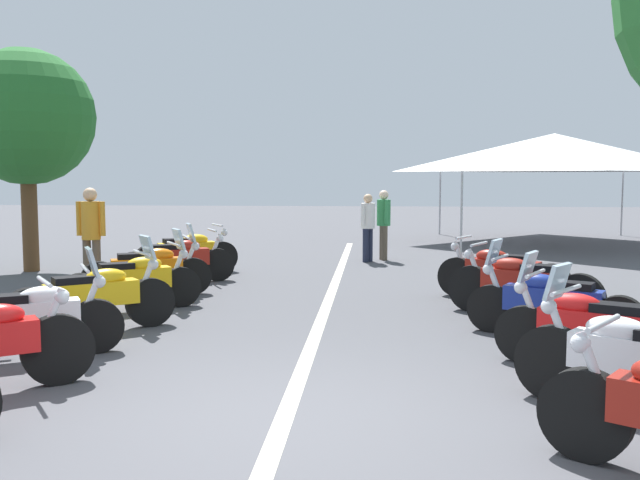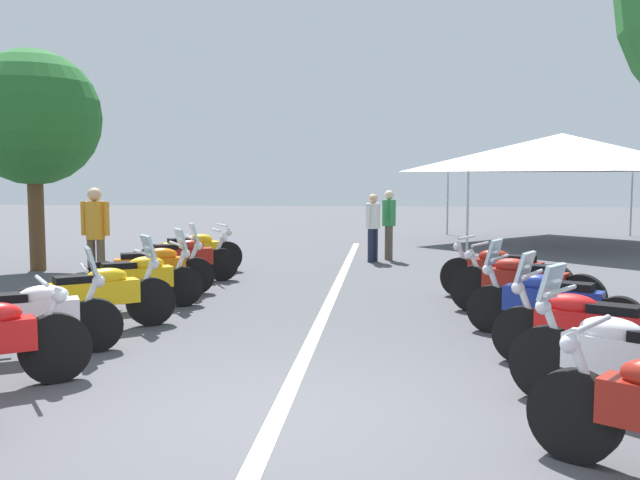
{
  "view_description": "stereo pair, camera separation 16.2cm",
  "coord_description": "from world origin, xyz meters",
  "px_view_note": "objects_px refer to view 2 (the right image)",
  "views": [
    {
      "loc": [
        -5.48,
        -0.73,
        1.99
      ],
      "look_at": [
        3.82,
        0.0,
        1.13
      ],
      "focal_mm": 39.39,
      "sensor_mm": 36.0,
      "label": 1
    },
    {
      "loc": [
        -5.48,
        -0.9,
        1.99
      ],
      "look_at": [
        3.82,
        0.0,
        1.13
      ],
      "focal_mm": 39.39,
      "sensor_mm": 36.0,
      "label": 2
    }
  ],
  "objects_px": {
    "motorcycle_left_row_5": "(152,269)",
    "roadside_tree_0": "(33,118)",
    "motorcycle_left_row_4": "(137,279)",
    "bystander_2": "(95,230)",
    "motorcycle_right_row_2": "(586,328)",
    "motorcycle_right_row_3": "(549,302)",
    "motorcycle_left_row_6": "(182,259)",
    "motorcycle_right_row_1": "(629,362)",
    "bystander_0": "(389,219)",
    "motorcycle_left_row_2": "(30,317)",
    "motorcycle_right_row_5": "(504,272)",
    "motorcycle_left_row_7": "(192,252)",
    "motorcycle_left_row_3": "(95,295)",
    "motorcycle_right_row_4": "(523,284)",
    "event_tent": "(562,153)",
    "bystander_1": "(373,223)"
  },
  "relations": [
    {
      "from": "motorcycle_right_row_4",
      "to": "bystander_0",
      "type": "bearing_deg",
      "value": -45.41
    },
    {
      "from": "motorcycle_left_row_3",
      "to": "event_tent",
      "type": "distance_m",
      "value": 15.32
    },
    {
      "from": "motorcycle_left_row_3",
      "to": "motorcycle_right_row_3",
      "type": "distance_m",
      "value": 5.66
    },
    {
      "from": "event_tent",
      "to": "motorcycle_right_row_2",
      "type": "bearing_deg",
      "value": 167.72
    },
    {
      "from": "motorcycle_left_row_6",
      "to": "motorcycle_right_row_5",
      "type": "relative_size",
      "value": 1.01
    },
    {
      "from": "motorcycle_right_row_5",
      "to": "event_tent",
      "type": "distance_m",
      "value": 10.44
    },
    {
      "from": "motorcycle_left_row_2",
      "to": "motorcycle_right_row_1",
      "type": "xyz_separation_m",
      "value": [
        -1.37,
        -5.84,
        0.02
      ]
    },
    {
      "from": "motorcycle_left_row_2",
      "to": "motorcycle_right_row_4",
      "type": "bearing_deg",
      "value": -3.48
    },
    {
      "from": "bystander_0",
      "to": "motorcycle_right_row_1",
      "type": "bearing_deg",
      "value": -94.78
    },
    {
      "from": "motorcycle_left_row_6",
      "to": "motorcycle_right_row_3",
      "type": "bearing_deg",
      "value": -61.77
    },
    {
      "from": "bystander_1",
      "to": "motorcycle_right_row_5",
      "type": "bearing_deg",
      "value": -35.49
    },
    {
      "from": "motorcycle_left_row_3",
      "to": "motorcycle_right_row_2",
      "type": "relative_size",
      "value": 0.99
    },
    {
      "from": "motorcycle_left_row_4",
      "to": "motorcycle_right_row_2",
      "type": "xyz_separation_m",
      "value": [
        -2.8,
        -5.69,
        0.0
      ]
    },
    {
      "from": "motorcycle_left_row_2",
      "to": "motorcycle_right_row_5",
      "type": "relative_size",
      "value": 0.94
    },
    {
      "from": "motorcycle_right_row_4",
      "to": "bystander_2",
      "type": "height_order",
      "value": "bystander_2"
    },
    {
      "from": "motorcycle_right_row_1",
      "to": "event_tent",
      "type": "bearing_deg",
      "value": -65.33
    },
    {
      "from": "motorcycle_left_row_4",
      "to": "bystander_2",
      "type": "relative_size",
      "value": 1.02
    },
    {
      "from": "event_tent",
      "to": "motorcycle_left_row_5",
      "type": "bearing_deg",
      "value": 137.87
    },
    {
      "from": "motorcycle_left_row_7",
      "to": "bystander_0",
      "type": "height_order",
      "value": "bystander_0"
    },
    {
      "from": "motorcycle_right_row_1",
      "to": "roadside_tree_0",
      "type": "bearing_deg",
      "value": -5.41
    },
    {
      "from": "motorcycle_left_row_6",
      "to": "bystander_0",
      "type": "xyz_separation_m",
      "value": [
        3.92,
        -3.83,
        0.51
      ]
    },
    {
      "from": "motorcycle_left_row_5",
      "to": "motorcycle_right_row_3",
      "type": "distance_m",
      "value": 6.34
    },
    {
      "from": "bystander_2",
      "to": "roadside_tree_0",
      "type": "distance_m",
      "value": 3.8
    },
    {
      "from": "motorcycle_left_row_3",
      "to": "bystander_0",
      "type": "relative_size",
      "value": 1.09
    },
    {
      "from": "motorcycle_right_row_1",
      "to": "motorcycle_right_row_2",
      "type": "bearing_deg",
      "value": -55.36
    },
    {
      "from": "motorcycle_left_row_4",
      "to": "bystander_1",
      "type": "height_order",
      "value": "bystander_1"
    },
    {
      "from": "motorcycle_left_row_2",
      "to": "motorcycle_left_row_7",
      "type": "distance_m",
      "value": 6.58
    },
    {
      "from": "motorcycle_left_row_4",
      "to": "event_tent",
      "type": "xyz_separation_m",
      "value": [
        10.97,
        -8.68,
        2.19
      ]
    },
    {
      "from": "motorcycle_right_row_3",
      "to": "roadside_tree_0",
      "type": "distance_m",
      "value": 11.06
    },
    {
      "from": "motorcycle_left_row_6",
      "to": "motorcycle_right_row_1",
      "type": "distance_m",
      "value": 8.89
    },
    {
      "from": "motorcycle_left_row_5",
      "to": "roadside_tree_0",
      "type": "relative_size",
      "value": 0.43
    },
    {
      "from": "motorcycle_left_row_4",
      "to": "motorcycle_left_row_7",
      "type": "relative_size",
      "value": 0.97
    },
    {
      "from": "motorcycle_left_row_5",
      "to": "motorcycle_left_row_6",
      "type": "bearing_deg",
      "value": 63.41
    },
    {
      "from": "motorcycle_right_row_1",
      "to": "motorcycle_left_row_3",
      "type": "bearing_deg",
      "value": 10.64
    },
    {
      "from": "bystander_0",
      "to": "motorcycle_left_row_7",
      "type": "bearing_deg",
      "value": -160.37
    },
    {
      "from": "motorcycle_right_row_2",
      "to": "motorcycle_right_row_3",
      "type": "bearing_deg",
      "value": -60.03
    },
    {
      "from": "motorcycle_left_row_7",
      "to": "motorcycle_right_row_3",
      "type": "xyz_separation_m",
      "value": [
        -5.15,
        -5.88,
        0.0
      ]
    },
    {
      "from": "motorcycle_right_row_3",
      "to": "bystander_0",
      "type": "distance_m",
      "value": 8.14
    },
    {
      "from": "motorcycle_right_row_4",
      "to": "motorcycle_right_row_5",
      "type": "xyz_separation_m",
      "value": [
        1.27,
        0.07,
        -0.01
      ]
    },
    {
      "from": "motorcycle_left_row_5",
      "to": "roadside_tree_0",
      "type": "height_order",
      "value": "roadside_tree_0"
    },
    {
      "from": "motorcycle_left_row_2",
      "to": "motorcycle_left_row_3",
      "type": "height_order",
      "value": "motorcycle_left_row_3"
    },
    {
      "from": "motorcycle_right_row_3",
      "to": "motorcycle_right_row_4",
      "type": "bearing_deg",
      "value": -60.55
    },
    {
      "from": "motorcycle_left_row_4",
      "to": "motorcycle_left_row_7",
      "type": "distance_m",
      "value": 3.82
    },
    {
      "from": "motorcycle_left_row_2",
      "to": "motorcycle_right_row_4",
      "type": "relative_size",
      "value": 0.92
    },
    {
      "from": "motorcycle_right_row_3",
      "to": "motorcycle_right_row_4",
      "type": "distance_m",
      "value": 1.34
    },
    {
      "from": "motorcycle_left_row_4",
      "to": "motorcycle_right_row_3",
      "type": "xyz_separation_m",
      "value": [
        -1.34,
        -5.65,
        -0.0
      ]
    },
    {
      "from": "motorcycle_left_row_5",
      "to": "motorcycle_right_row_2",
      "type": "height_order",
      "value": "motorcycle_left_row_5"
    },
    {
      "from": "motorcycle_left_row_7",
      "to": "bystander_0",
      "type": "distance_m",
      "value": 4.83
    },
    {
      "from": "motorcycle_left_row_3",
      "to": "bystander_1",
      "type": "xyz_separation_m",
      "value": [
        7.63,
        -3.36,
        0.44
      ]
    },
    {
      "from": "motorcycle_right_row_5",
      "to": "bystander_2",
      "type": "relative_size",
      "value": 1.1
    }
  ]
}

